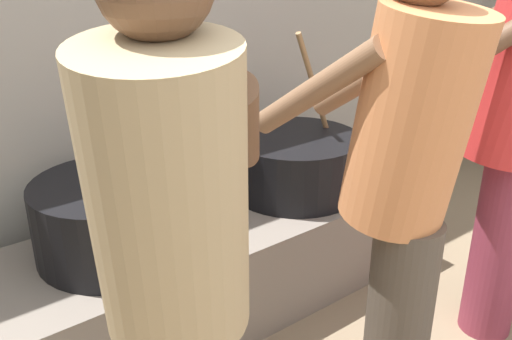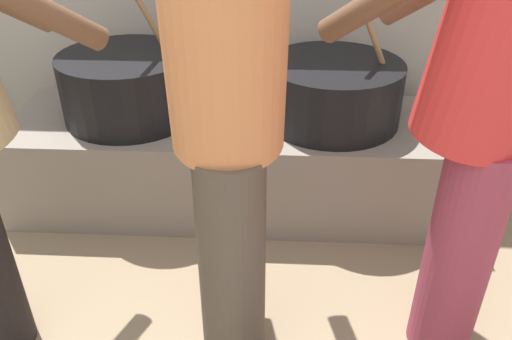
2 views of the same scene
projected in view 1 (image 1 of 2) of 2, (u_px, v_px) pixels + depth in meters
The scene contains 6 objects.
block_enclosure_rear at pixel (87, 54), 2.26m from camera, with size 5.76×0.20×2.08m, color #9E998E.
hearth_ledge at pixel (219, 262), 2.36m from camera, with size 1.93×0.60×0.42m, color slate.
cooking_pot_main at pixel (295, 163), 2.49m from camera, with size 0.58×0.58×0.71m.
cooking_pot_secondary at pixel (114, 217), 1.99m from camera, with size 0.56×0.56×0.73m.
cook_in_tan_shirt at pixel (174, 273), 1.11m from camera, with size 0.65×0.70×1.52m.
cook_in_orange_shirt at pixel (405, 177), 1.55m from camera, with size 0.38×0.67×1.52m.
Camera 1 is at (-0.84, 0.02, 1.49)m, focal length 39.22 mm.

